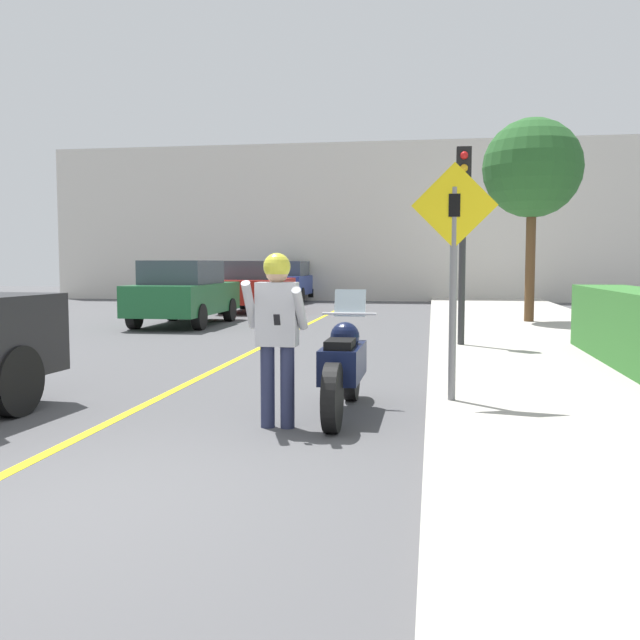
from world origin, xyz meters
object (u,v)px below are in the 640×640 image
object	(u,v)px
crossing_sign	(454,258)
parked_car_blue	(287,281)
traffic_light	(463,208)
parked_car_green	(184,292)
person_biker	(277,321)
street_tree	(532,169)
parked_car_red	(257,286)
motorcycle	(343,366)

from	to	relation	value
crossing_sign	parked_car_blue	size ratio (longest dim) A/B	0.60
traffic_light	parked_car_blue	size ratio (longest dim) A/B	0.84
parked_car_green	parked_car_blue	distance (m)	11.13
person_biker	traffic_light	size ratio (longest dim) A/B	0.49
street_tree	parked_car_red	world-z (taller)	street_tree
traffic_light	parked_car_red	size ratio (longest dim) A/B	0.84
motorcycle	parked_car_red	world-z (taller)	parked_car_red
crossing_sign	parked_car_red	size ratio (longest dim) A/B	0.60
street_tree	parked_car_green	distance (m)	9.34
crossing_sign	parked_car_blue	bearing A→B (deg)	106.30
traffic_light	parked_car_red	bearing A→B (deg)	122.06
crossing_sign	traffic_light	size ratio (longest dim) A/B	0.72
motorcycle	parked_car_green	world-z (taller)	parked_car_green
person_biker	street_tree	distance (m)	12.61
crossing_sign	traffic_light	distance (m)	5.38
motorcycle	person_biker	bearing A→B (deg)	-128.12
street_tree	parked_car_red	bearing A→B (deg)	150.61
parked_car_red	motorcycle	bearing A→B (deg)	-72.68
street_tree	parked_car_green	world-z (taller)	street_tree
crossing_sign	parked_car_green	distance (m)	12.02
crossing_sign	person_biker	bearing A→B (deg)	-152.13
street_tree	parked_car_blue	bearing A→B (deg)	128.81
person_biker	traffic_light	xyz separation A→B (m)	(2.02, 6.20, 1.54)
parked_car_green	parked_car_blue	xyz separation A→B (m)	(0.43, 11.12, 0.00)
street_tree	parked_car_green	xyz separation A→B (m)	(-8.79, -0.72, -3.08)
traffic_light	parked_car_red	world-z (taller)	traffic_light
traffic_light	parked_car_green	distance (m)	8.54
traffic_light	person_biker	bearing A→B (deg)	-108.04
parked_car_blue	traffic_light	bearing A→B (deg)	-67.76
person_biker	parked_car_red	distance (m)	16.80
crossing_sign	traffic_light	world-z (taller)	traffic_light
street_tree	parked_car_blue	distance (m)	13.69
person_biker	parked_car_green	world-z (taller)	person_biker
crossing_sign	motorcycle	bearing A→B (deg)	-170.72
crossing_sign	traffic_light	bearing A→B (deg)	86.76
crossing_sign	parked_car_green	world-z (taller)	crossing_sign
person_biker	parked_car_red	xyz separation A→B (m)	(-4.28, 16.25, -0.20)
person_biker	parked_car_blue	distance (m)	22.49
crossing_sign	street_tree	distance (m)	11.18
motorcycle	parked_car_blue	world-z (taller)	parked_car_blue
street_tree	traffic_light	bearing A→B (deg)	-109.09
crossing_sign	parked_car_red	distance (m)	16.49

